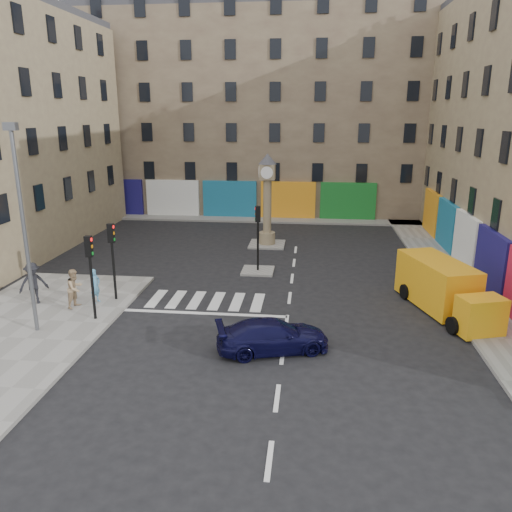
% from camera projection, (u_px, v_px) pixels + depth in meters
% --- Properties ---
extents(ground, '(120.00, 120.00, 0.00)m').
position_uv_depth(ground, '(285.00, 332.00, 20.72)').
color(ground, black).
rests_on(ground, ground).
extents(sidewalk_left, '(7.00, 16.00, 0.15)m').
position_uv_depth(sidewalk_left, '(8.00, 339.00, 19.94)').
color(sidewalk_left, gray).
rests_on(sidewalk_left, ground).
extents(sidewalk_right, '(2.60, 30.00, 0.15)m').
position_uv_depth(sidewalk_right, '(442.00, 266.00, 29.34)').
color(sidewalk_right, gray).
rests_on(sidewalk_right, ground).
extents(sidewalk_far, '(32.00, 2.40, 0.15)m').
position_uv_depth(sidewalk_far, '(252.00, 219.00, 42.32)').
color(sidewalk_far, gray).
rests_on(sidewalk_far, ground).
extents(island_near, '(1.80, 1.80, 0.12)m').
position_uv_depth(island_near, '(258.00, 271.00, 28.56)').
color(island_near, gray).
rests_on(island_near, ground).
extents(island_far, '(2.40, 2.40, 0.12)m').
position_uv_depth(island_far, '(267.00, 244.00, 34.29)').
color(island_far, gray).
rests_on(island_far, ground).
extents(building_far, '(32.00, 10.00, 17.00)m').
position_uv_depth(building_far, '(259.00, 116.00, 45.53)').
color(building_far, '#87765A').
rests_on(building_far, ground).
extents(building_left, '(8.00, 20.00, 15.00)m').
position_uv_depth(building_left, '(2.00, 133.00, 32.09)').
color(building_left, '#978762').
rests_on(building_left, ground).
extents(traffic_light_left_near, '(0.28, 0.22, 3.70)m').
position_uv_depth(traffic_light_left_near, '(90.00, 264.00, 21.06)').
color(traffic_light_left_near, black).
rests_on(traffic_light_left_near, sidewalk_left).
extents(traffic_light_left_far, '(0.28, 0.22, 3.70)m').
position_uv_depth(traffic_light_left_far, '(112.00, 249.00, 23.35)').
color(traffic_light_left_far, black).
rests_on(traffic_light_left_far, sidewalk_left).
extents(traffic_light_island, '(0.28, 0.22, 3.70)m').
position_uv_depth(traffic_light_island, '(258.00, 228.00, 27.85)').
color(traffic_light_island, black).
rests_on(traffic_light_island, island_near).
extents(lamp_post, '(0.50, 0.25, 8.30)m').
position_uv_depth(lamp_post, '(23.00, 220.00, 19.32)').
color(lamp_post, '#595B60').
rests_on(lamp_post, sidewalk_left).
extents(clock_pillar, '(1.20, 1.20, 6.10)m').
position_uv_depth(clock_pillar, '(267.00, 194.00, 33.31)').
color(clock_pillar, '#978762').
rests_on(clock_pillar, island_far).
extents(navy_sedan, '(4.60, 2.92, 1.24)m').
position_uv_depth(navy_sedan, '(273.00, 336.00, 18.95)').
color(navy_sedan, black).
rests_on(navy_sedan, ground).
extents(yellow_van, '(3.58, 6.41, 2.24)m').
position_uv_depth(yellow_van, '(444.00, 288.00, 22.65)').
color(yellow_van, '#F8A614').
rests_on(yellow_van, ground).
extents(pedestrian_blue, '(0.54, 0.68, 1.65)m').
position_uv_depth(pedestrian_blue, '(95.00, 286.00, 23.37)').
color(pedestrian_blue, '#5090B7').
rests_on(pedestrian_blue, sidewalk_left).
extents(pedestrian_tan, '(0.90, 1.03, 1.81)m').
position_uv_depth(pedestrian_tan, '(75.00, 288.00, 22.80)').
color(pedestrian_tan, tan).
rests_on(pedestrian_tan, sidewalk_left).
extents(pedestrian_dark, '(1.46, 1.39, 1.99)m').
position_uv_depth(pedestrian_dark, '(33.00, 283.00, 23.18)').
color(pedestrian_dark, black).
rests_on(pedestrian_dark, sidewalk_left).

